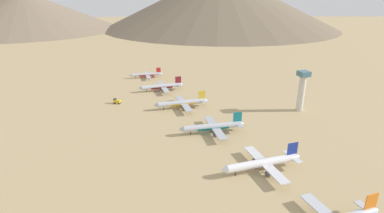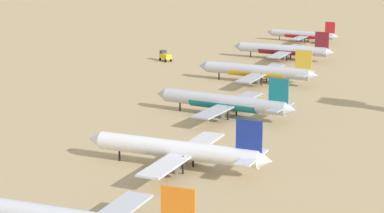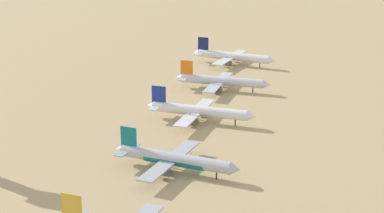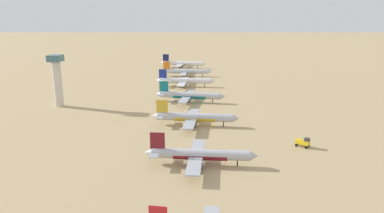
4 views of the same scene
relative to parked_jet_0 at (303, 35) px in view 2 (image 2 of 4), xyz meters
The scene contains 7 objects.
ground_plane 139.22m from the parked_jet_0, 96.85° to the left, with size 1800.00×1800.00×0.00m, color tan.
parked_jet_0 is the anchor object (origin of this frame).
parked_jet_1 46.02m from the parked_jet_0, 97.38° to the left, with size 39.61×32.08×11.45m.
parked_jet_2 91.45m from the parked_jet_0, 97.31° to the left, with size 41.27×33.44×11.92m.
parked_jet_3 137.75m from the parked_jet_0, 97.73° to the left, with size 41.90×34.08×12.08m.
parked_jet_4 184.58m from the parked_jet_0, 98.27° to the left, with size 42.95×34.80×12.41m.
service_truck 74.82m from the parked_jet_0, 63.20° to the left, with size 5.68×4.98×3.90m.
Camera 2 is at (-78.00, 188.72, 51.99)m, focal length 73.32 mm.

